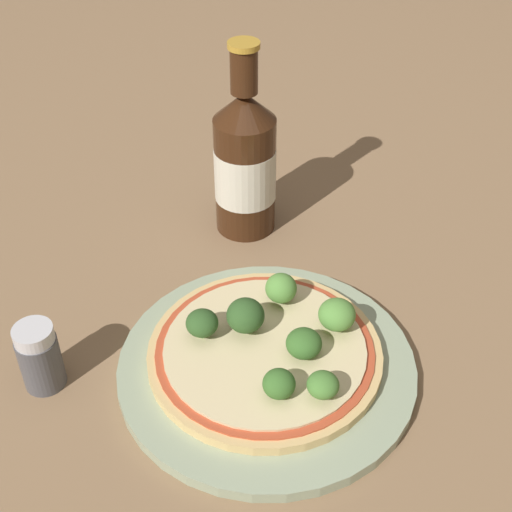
# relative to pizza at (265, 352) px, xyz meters

# --- Properties ---
(ground_plane) EXTENTS (3.00, 3.00, 0.00)m
(ground_plane) POSITION_rel_pizza_xyz_m (-0.01, -0.02, -0.02)
(ground_plane) COLOR #846647
(plate) EXTENTS (0.28, 0.28, 0.01)m
(plate) POSITION_rel_pizza_xyz_m (-0.00, -0.01, -0.01)
(plate) COLOR #93A384
(plate) RESTS_ON ground_plane
(pizza) EXTENTS (0.22, 0.22, 0.01)m
(pizza) POSITION_rel_pizza_xyz_m (0.00, 0.00, 0.00)
(pizza) COLOR tan
(pizza) RESTS_ON plate
(broccoli_floret_0) EXTENTS (0.03, 0.03, 0.03)m
(broccoli_floret_0) POSITION_rel_pizza_xyz_m (-0.02, -0.05, 0.02)
(broccoli_floret_0) COLOR #6B8E51
(broccoli_floret_0) RESTS_ON pizza
(broccoli_floret_1) EXTENTS (0.03, 0.03, 0.03)m
(broccoli_floret_1) POSITION_rel_pizza_xyz_m (0.03, -0.02, 0.02)
(broccoli_floret_1) COLOR #6B8E51
(broccoli_floret_1) RESTS_ON pizza
(broccoli_floret_2) EXTENTS (0.03, 0.03, 0.02)m
(broccoli_floret_2) POSITION_rel_pizza_xyz_m (0.02, -0.07, 0.02)
(broccoli_floret_2) COLOR #6B8E51
(broccoli_floret_2) RESTS_ON pizza
(broccoli_floret_3) EXTENTS (0.04, 0.04, 0.04)m
(broccoli_floret_3) POSITION_rel_pizza_xyz_m (-0.01, 0.03, 0.03)
(broccoli_floret_3) COLOR #6B8E51
(broccoli_floret_3) RESTS_ON pizza
(broccoli_floret_4) EXTENTS (0.03, 0.03, 0.03)m
(broccoli_floret_4) POSITION_rel_pizza_xyz_m (0.07, -0.01, 0.02)
(broccoli_floret_4) COLOR #6B8E51
(broccoli_floret_4) RESTS_ON pizza
(broccoli_floret_5) EXTENTS (0.03, 0.03, 0.03)m
(broccoli_floret_5) POSITION_rel_pizza_xyz_m (-0.04, 0.04, 0.02)
(broccoli_floret_5) COLOR #6B8E51
(broccoli_floret_5) RESTS_ON pizza
(broccoli_floret_6) EXTENTS (0.03, 0.03, 0.03)m
(broccoli_floret_6) POSITION_rel_pizza_xyz_m (0.04, 0.05, 0.02)
(broccoli_floret_6) COLOR #6B8E51
(broccoli_floret_6) RESTS_ON pizza
(beer_bottle) EXTENTS (0.07, 0.07, 0.22)m
(beer_bottle) POSITION_rel_pizza_xyz_m (0.09, 0.20, 0.07)
(beer_bottle) COLOR #381E0F
(beer_bottle) RESTS_ON ground_plane
(pepper_shaker) EXTENTS (0.04, 0.04, 0.07)m
(pepper_shaker) POSITION_rel_pizza_xyz_m (-0.19, 0.08, 0.01)
(pepper_shaker) COLOR #4C4C51
(pepper_shaker) RESTS_ON ground_plane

